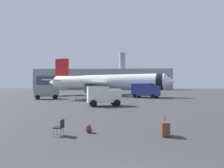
{
  "coord_description": "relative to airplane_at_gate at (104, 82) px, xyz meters",
  "views": [
    {
      "loc": [
        -0.33,
        -4.04,
        2.67
      ],
      "look_at": [
        -1.81,
        26.32,
        3.0
      ],
      "focal_mm": 29.59,
      "sensor_mm": 36.0,
      "label": 1
    }
  ],
  "objects": [
    {
      "name": "cargo_van",
      "position": [
        2.06,
        -23.33,
        -2.21
      ],
      "size": [
        4.77,
        3.29,
        2.6
      ],
      "color": "white",
      "rests_on": "ground"
    },
    {
      "name": "fuel_truck",
      "position": [
        9.85,
        -6.5,
        -1.88
      ],
      "size": [
        6.42,
        4.93,
        3.2
      ],
      "color": "navy",
      "rests_on": "ground"
    },
    {
      "name": "terminal_building",
      "position": [
        -8.56,
        84.35,
        3.69
      ],
      "size": [
        95.3,
        16.43,
        26.43
      ],
      "color": "gray",
      "rests_on": "ground"
    },
    {
      "name": "gate_chair",
      "position": [
        1.13,
        -38.2,
        -3.16
      ],
      "size": [
        0.51,
        0.51,
        0.86
      ],
      "color": "black",
      "rests_on": "ground"
    },
    {
      "name": "safety_cone_near",
      "position": [
        8.08,
        -2.87,
        -3.27
      ],
      "size": [
        0.44,
        0.44,
        0.78
      ],
      "color": "#F2590C",
      "rests_on": "ground"
    },
    {
      "name": "rolling_suitcase",
      "position": [
        6.75,
        -37.99,
        -3.27
      ],
      "size": [
        0.41,
        0.64,
        1.1
      ],
      "color": "brown",
      "rests_on": "ground"
    },
    {
      "name": "safety_cone_mid",
      "position": [
        3.18,
        3.76,
        -3.36
      ],
      "size": [
        0.44,
        0.44,
        0.6
      ],
      "color": "#F2590C",
      "rests_on": "ground"
    },
    {
      "name": "airplane_at_gate",
      "position": [
        0.0,
        0.0,
        0.0
      ],
      "size": [
        34.84,
        31.85,
        10.5
      ],
      "color": "white",
      "rests_on": "ground"
    },
    {
      "name": "traveller_backpack",
      "position": [
        2.56,
        -37.5,
        -3.42
      ],
      "size": [
        0.36,
        0.4,
        0.48
      ],
      "color": "brown",
      "rests_on": "ground"
    },
    {
      "name": "service_truck",
      "position": [
        -11.01,
        -10.74,
        -2.05
      ],
      "size": [
        5.28,
        4.11,
        2.9
      ],
      "color": "gray",
      "rests_on": "ground"
    },
    {
      "name": "safety_cone_outer",
      "position": [
        -3.91,
        -13.95,
        -3.27
      ],
      "size": [
        0.44,
        0.44,
        0.78
      ],
      "color": "#F2590C",
      "rests_on": "ground"
    },
    {
      "name": "safety_cone_far",
      "position": [
        11.7,
        4.04,
        -3.31
      ],
      "size": [
        0.44,
        0.44,
        0.71
      ],
      "color": "#F2590C",
      "rests_on": "ground"
    }
  ]
}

